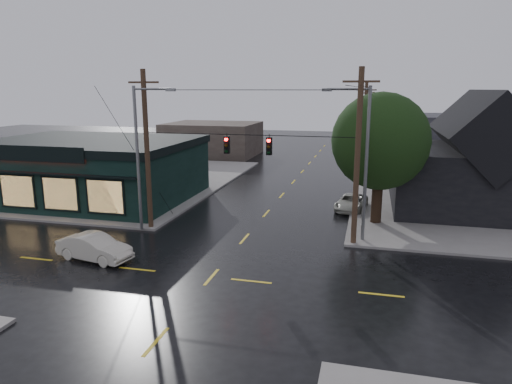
% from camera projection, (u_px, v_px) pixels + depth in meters
% --- Properties ---
extents(ground_plane, '(160.00, 160.00, 0.00)m').
position_uv_depth(ground_plane, '(212.00, 277.00, 22.21)').
color(ground_plane, black).
extents(sidewalk_nw, '(28.00, 28.00, 0.15)m').
position_uv_depth(sidewalk_nw, '(90.00, 179.00, 45.87)').
color(sidewalk_nw, gray).
rests_on(sidewalk_nw, ground).
extents(pizza_shop, '(16.30, 12.34, 4.90)m').
position_uv_depth(pizza_shop, '(91.00, 169.00, 37.46)').
color(pizza_shop, black).
rests_on(pizza_shop, ground).
extents(ne_building, '(12.60, 11.60, 8.75)m').
position_uv_depth(ne_building, '(479.00, 151.00, 33.73)').
color(ne_building, black).
rests_on(ne_building, ground).
extents(corner_tree, '(6.37, 6.37, 8.66)m').
position_uv_depth(corner_tree, '(380.00, 142.00, 29.70)').
color(corner_tree, black).
rests_on(corner_tree, ground).
extents(utility_pole_nw, '(2.00, 0.32, 10.15)m').
position_uv_depth(utility_pole_nw, '(151.00, 229.00, 29.91)').
color(utility_pole_nw, '#352417').
rests_on(utility_pole_nw, ground).
extents(utility_pole_ne, '(2.00, 0.32, 10.15)m').
position_uv_depth(utility_pole_ne, '(353.00, 245.00, 26.81)').
color(utility_pole_ne, '#352417').
rests_on(utility_pole_ne, ground).
extents(utility_pole_far_a, '(2.00, 0.32, 9.65)m').
position_uv_depth(utility_pole_far_a, '(362.00, 177.00, 47.15)').
color(utility_pole_far_a, '#352417').
rests_on(utility_pole_far_a, ground).
extents(utility_pole_far_b, '(2.00, 0.32, 9.15)m').
position_uv_depth(utility_pole_far_b, '(365.00, 152.00, 66.06)').
color(utility_pole_far_b, '#352417').
rests_on(utility_pole_far_b, ground).
extents(utility_pole_far_c, '(2.00, 0.32, 9.15)m').
position_uv_depth(utility_pole_far_c, '(367.00, 138.00, 84.98)').
color(utility_pole_far_c, '#352417').
rests_on(utility_pole_far_c, ground).
extents(span_signal_assembly, '(13.00, 0.48, 1.23)m').
position_uv_depth(span_signal_assembly, '(248.00, 145.00, 27.08)').
color(span_signal_assembly, black).
rests_on(span_signal_assembly, ground).
extents(streetlight_nw, '(5.40, 0.30, 9.15)m').
position_uv_depth(streetlight_nw, '(142.00, 231.00, 29.32)').
color(streetlight_nw, slate).
rests_on(streetlight_nw, ground).
extents(streetlight_ne, '(5.40, 0.30, 9.15)m').
position_uv_depth(streetlight_ne, '(362.00, 242.00, 27.36)').
color(streetlight_ne, slate).
rests_on(streetlight_ne, ground).
extents(bg_building_west, '(12.00, 10.00, 4.40)m').
position_uv_depth(bg_building_west, '(213.00, 139.00, 62.89)').
color(bg_building_west, '#3E322D').
rests_on(bg_building_west, ground).
extents(bg_building_east, '(14.00, 12.00, 5.60)m').
position_uv_depth(bg_building_east, '(439.00, 136.00, 60.34)').
color(bg_building_east, black).
rests_on(bg_building_east, ground).
extents(sedan_cream, '(4.40, 2.20, 1.39)m').
position_uv_depth(sedan_cream, '(94.00, 247.00, 24.32)').
color(sedan_cream, beige).
rests_on(sedan_cream, ground).
extents(suv_silver, '(2.60, 4.45, 1.16)m').
position_uv_depth(suv_silver, '(351.00, 202.00, 34.41)').
color(suv_silver, '#BABAAC').
rests_on(suv_silver, ground).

